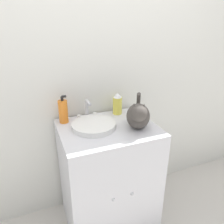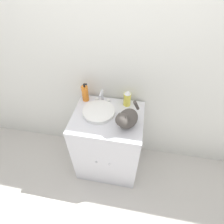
% 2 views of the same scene
% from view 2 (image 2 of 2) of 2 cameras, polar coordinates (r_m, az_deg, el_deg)
% --- Properties ---
extents(ground_plane, '(8.00, 8.00, 0.00)m').
position_cam_2_polar(ground_plane, '(2.23, -2.47, -22.23)').
color(ground_plane, beige).
extents(wall_back, '(6.00, 0.05, 2.50)m').
position_cam_2_polar(wall_back, '(1.66, 0.59, 15.88)').
color(wall_back, silver).
rests_on(wall_back, ground_plane).
extents(vanity_cabinet, '(0.67, 0.56, 0.86)m').
position_cam_2_polar(vanity_cabinet, '(1.98, -1.18, -10.14)').
color(vanity_cabinet, silver).
rests_on(vanity_cabinet, ground_plane).
extents(sink_basin, '(0.31, 0.31, 0.04)m').
position_cam_2_polar(sink_basin, '(1.67, -4.35, 0.12)').
color(sink_basin, white).
rests_on(sink_basin, vanity_cabinet).
extents(faucet, '(0.15, 0.11, 0.15)m').
position_cam_2_polar(faucet, '(1.75, -3.23, 4.88)').
color(faucet, silver).
rests_on(faucet, vanity_cabinet).
extents(cat, '(0.24, 0.32, 0.22)m').
position_cam_2_polar(cat, '(1.49, 4.85, -2.18)').
color(cat, '#47423D').
rests_on(cat, vanity_cabinet).
extents(soap_bottle, '(0.07, 0.07, 0.21)m').
position_cam_2_polar(soap_bottle, '(1.79, -8.76, 6.08)').
color(soap_bottle, orange).
rests_on(soap_bottle, vanity_cabinet).
extents(spray_bottle, '(0.07, 0.07, 0.17)m').
position_cam_2_polar(spray_bottle, '(1.72, 4.99, 4.53)').
color(spray_bottle, '#EADB4C').
rests_on(spray_bottle, vanity_cabinet).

